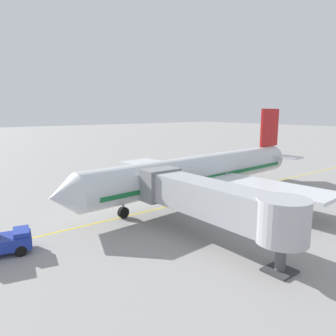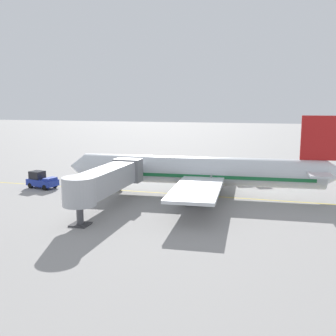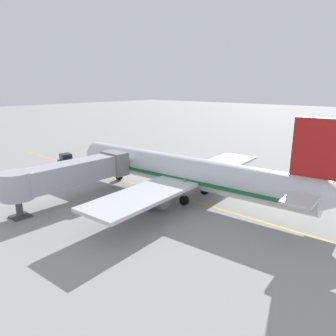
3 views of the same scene
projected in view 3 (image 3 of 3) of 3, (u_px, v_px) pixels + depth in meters
ground_plane at (178, 197)px, 38.74m from camera, size 400.00×400.00×0.00m
gate_lead_in_line at (178, 196)px, 38.74m from camera, size 0.24×80.00×0.01m
parked_airliner at (184, 172)px, 38.02m from camera, size 30.29×37.35×10.63m
jet_bridge at (70, 174)px, 36.26m from camera, size 15.57×3.50×4.98m
pushback_tractor at (68, 162)px, 51.55m from camera, size 3.10×4.77×2.40m
baggage_tug_lead at (260, 183)px, 41.72m from camera, size 1.55×2.63×1.62m
baggage_tug_trailing at (279, 179)px, 43.45m from camera, size 1.83×2.72×1.62m
baggage_cart_front at (251, 179)px, 42.55m from camera, size 2.00×2.95×1.58m
baggage_cart_second_in_train at (271, 184)px, 40.57m from camera, size 2.00×2.95×1.58m
ground_crew_wing_walker at (216, 169)px, 48.07m from camera, size 0.73×0.27×1.69m
ground_crew_loader at (194, 169)px, 48.03m from camera, size 0.73×0.29×1.69m
safety_cone_nose_left at (158, 166)px, 52.25m from camera, size 0.36×0.36×0.59m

